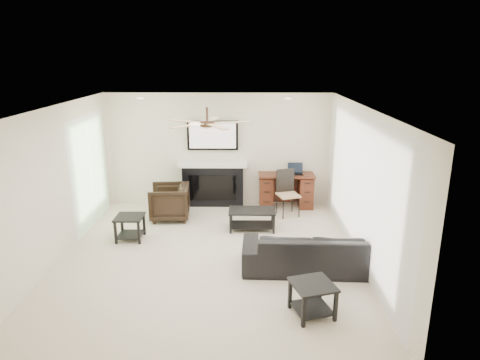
{
  "coord_description": "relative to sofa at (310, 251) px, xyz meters",
  "views": [
    {
      "loc": [
        0.61,
        -6.57,
        3.28
      ],
      "look_at": [
        0.51,
        0.62,
        1.17
      ],
      "focal_mm": 32.0,
      "sensor_mm": 36.0,
      "label": 1
    }
  ],
  "objects": [
    {
      "name": "desk_chair",
      "position": [
        -0.13,
        2.37,
        0.17
      ],
      "size": [
        0.53,
        0.55,
        0.97
      ],
      "primitive_type": "cube",
      "rotation": [
        0.0,
        0.0,
        0.31
      ],
      "color": "black",
      "rests_on": "ground"
    },
    {
      "name": "end_table_left",
      "position": [
        -3.15,
        1.1,
        -0.09
      ],
      "size": [
        0.5,
        0.5,
        0.45
      ],
      "primitive_type": "cube",
      "rotation": [
        0.0,
        0.0,
        0.0
      ],
      "color": "black",
      "rests_on": "ground"
    },
    {
      "name": "fireplace_unit",
      "position": [
        -1.76,
        2.99,
        0.64
      ],
      "size": [
        1.52,
        0.34,
        1.91
      ],
      "primitive_type": "cube",
      "color": "black",
      "rests_on": "ground"
    },
    {
      "name": "laptop",
      "position": [
        0.07,
        2.9,
        0.56
      ],
      "size": [
        0.33,
        0.24,
        0.23
      ],
      "primitive_type": "cube",
      "color": "black",
      "rests_on": "desk"
    },
    {
      "name": "coffee_table",
      "position": [
        -0.9,
        1.6,
        -0.11
      ],
      "size": [
        0.9,
        0.5,
        0.4
      ],
      "primitive_type": "cube",
      "rotation": [
        0.0,
        0.0,
        0.0
      ],
      "color": "black",
      "rests_on": "ground"
    },
    {
      "name": "sofa",
      "position": [
        0.0,
        0.0,
        0.0
      ],
      "size": [
        2.16,
        0.91,
        0.62
      ],
      "primitive_type": "imported",
      "rotation": [
        0.0,
        0.0,
        3.11
      ],
      "color": "black",
      "rests_on": "ground"
    },
    {
      "name": "room_shell",
      "position": [
        -1.45,
        0.48,
        1.37
      ],
      "size": [
        5.5,
        5.54,
        2.52
      ],
      "color": "beige",
      "rests_on": "ground"
    },
    {
      "name": "armchair",
      "position": [
        -2.6,
        2.15,
        0.05
      ],
      "size": [
        0.85,
        0.83,
        0.72
      ],
      "primitive_type": "imported",
      "rotation": [
        0.0,
        0.0,
        -1.5
      ],
      "color": "black",
      "rests_on": "ground"
    },
    {
      "name": "desk",
      "position": [
        -0.13,
        2.92,
        0.07
      ],
      "size": [
        1.22,
        0.56,
        0.76
      ],
      "primitive_type": "cube",
      "color": "#431F10",
      "rests_on": "ground"
    },
    {
      "name": "end_table_near",
      "position": [
        -0.15,
        -1.25,
        -0.09
      ],
      "size": [
        0.65,
        0.65,
        0.45
      ],
      "primitive_type": "cube",
      "rotation": [
        0.0,
        0.0,
        0.3
      ],
      "color": "black",
      "rests_on": "ground"
    }
  ]
}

